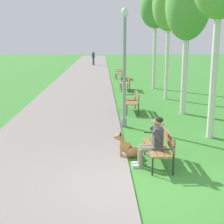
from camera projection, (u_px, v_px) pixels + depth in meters
name	position (u px, v px, depth m)	size (l,w,h in m)	color
ground_plane	(146.00, 185.00, 7.00)	(120.00, 120.00, 0.00)	#3D8433
paved_path	(87.00, 72.00, 30.32)	(4.16, 60.00, 0.04)	gray
park_bench_near	(161.00, 145.00, 8.08)	(0.55, 1.50, 0.85)	olive
park_bench_mid	(133.00, 100.00, 13.93)	(0.55, 1.50, 0.85)	olive
park_bench_far	(126.00, 82.00, 19.91)	(0.55, 1.50, 0.85)	olive
park_bench_furthest	(120.00, 72.00, 25.53)	(0.55, 1.50, 0.85)	olive
person_seated_on_near_bench	(153.00, 140.00, 7.92)	(0.74, 0.49, 1.25)	gray
dog_shepherd	(128.00, 148.00, 8.60)	(0.83, 0.30, 0.71)	#B27F47
lamp_post_near	(124.00, 67.00, 11.22)	(0.24, 0.24, 4.10)	gray
birch_tree_third	(188.00, 7.00, 12.75)	(1.76, 1.92, 5.70)	silver
birch_tree_fourth	(169.00, 7.00, 16.00)	(1.65, 1.53, 5.92)	silver
birch_tree_fifth	(156.00, 9.00, 19.53)	(1.89, 1.83, 6.04)	silver
pedestrian_distant	(93.00, 58.00, 38.25)	(0.32, 0.22, 1.65)	#383842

